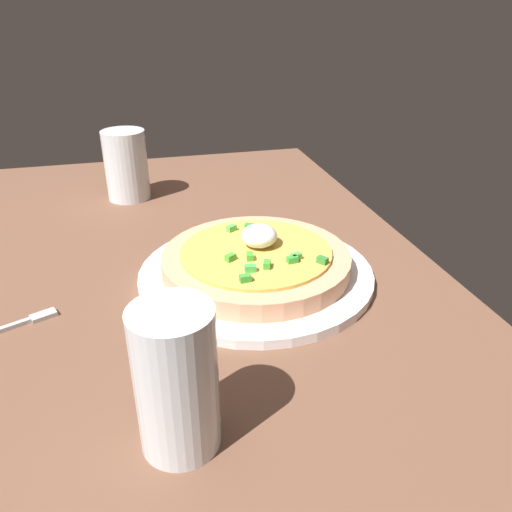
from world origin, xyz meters
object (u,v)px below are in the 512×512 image
object	(u,v)px
cup_near	(177,386)
fork	(17,324)
plate	(256,274)
cup_far	(127,167)
pizza	(256,260)

from	to	relation	value
cup_near	fork	world-z (taller)	cup_near
plate	fork	bearing A→B (deg)	97.66
plate	cup_far	distance (cm)	37.13
plate	cup_far	size ratio (longest dim) A/B	2.48
plate	cup_near	size ratio (longest dim) A/B	2.35
plate	pizza	size ratio (longest dim) A/B	1.25
pizza	cup_near	size ratio (longest dim) A/B	1.87
pizza	fork	xyz separation A→B (cm)	(-3.83, 28.23, -2.42)
cup_far	pizza	bearing A→B (deg)	-156.13
plate	pizza	distance (cm)	2.07
cup_near	cup_far	bearing A→B (deg)	2.33
pizza	cup_far	distance (cm)	36.88
pizza	fork	distance (cm)	28.59
fork	cup_far	bearing A→B (deg)	46.81
pizza	cup_near	distance (cm)	27.50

